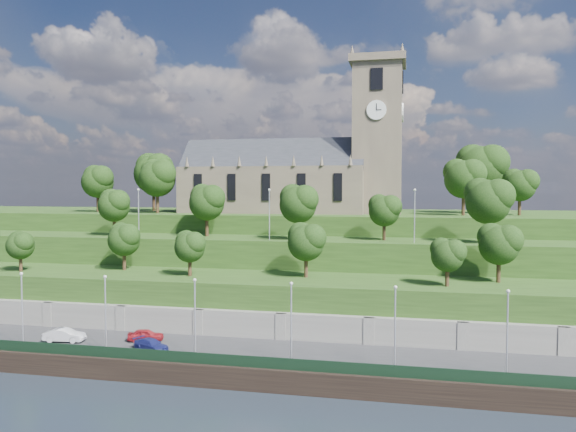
% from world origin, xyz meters
% --- Properties ---
extents(ground, '(320.00, 320.00, 0.00)m').
position_xyz_m(ground, '(0.00, 0.00, 0.00)').
color(ground, black).
rests_on(ground, ground).
extents(promenade, '(160.00, 12.00, 2.00)m').
position_xyz_m(promenade, '(0.00, 6.00, 1.00)').
color(promenade, '#2D2D30').
rests_on(promenade, ground).
extents(quay_wall, '(160.00, 0.50, 2.20)m').
position_xyz_m(quay_wall, '(0.00, -0.05, 1.10)').
color(quay_wall, black).
rests_on(quay_wall, ground).
extents(fence, '(160.00, 0.10, 1.20)m').
position_xyz_m(fence, '(0.00, 0.60, 2.60)').
color(fence, black).
rests_on(fence, promenade).
extents(retaining_wall, '(160.00, 2.10, 5.00)m').
position_xyz_m(retaining_wall, '(0.00, 11.97, 2.50)').
color(retaining_wall, slate).
rests_on(retaining_wall, ground).
extents(embankment_lower, '(160.00, 12.00, 8.00)m').
position_xyz_m(embankment_lower, '(0.00, 18.00, 4.00)').
color(embankment_lower, '#234115').
rests_on(embankment_lower, ground).
extents(embankment_upper, '(160.00, 10.00, 12.00)m').
position_xyz_m(embankment_upper, '(0.00, 29.00, 6.00)').
color(embankment_upper, '#234115').
rests_on(embankment_upper, ground).
extents(hilltop, '(160.00, 32.00, 15.00)m').
position_xyz_m(hilltop, '(0.00, 50.00, 7.50)').
color(hilltop, '#234115').
rests_on(hilltop, ground).
extents(church, '(38.60, 12.35, 27.60)m').
position_xyz_m(church, '(0.79, 45.98, 22.52)').
color(church, brown).
rests_on(church, hilltop).
extents(trees_lower, '(66.97, 8.26, 7.13)m').
position_xyz_m(trees_lower, '(3.02, 18.48, 12.40)').
color(trees_lower, '#332113').
rests_on(trees_lower, embankment_lower).
extents(trees_upper, '(60.48, 8.60, 8.72)m').
position_xyz_m(trees_upper, '(4.73, 28.06, 17.37)').
color(trees_upper, '#332113').
rests_on(trees_upper, embankment_upper).
extents(trees_hilltop, '(78.53, 17.14, 11.89)m').
position_xyz_m(trees_hilltop, '(1.52, 45.67, 21.98)').
color(trees_hilltop, '#332113').
rests_on(trees_hilltop, hilltop).
extents(lamp_posts_promenade, '(60.36, 0.36, 8.21)m').
position_xyz_m(lamp_posts_promenade, '(-2.00, 2.50, 6.72)').
color(lamp_posts_promenade, '#B2B2B7').
rests_on(lamp_posts_promenade, promenade).
extents(lamp_posts_upper, '(40.36, 0.36, 7.26)m').
position_xyz_m(lamp_posts_upper, '(-0.00, 26.00, 16.23)').
color(lamp_posts_upper, '#B2B2B7').
rests_on(lamp_posts_upper, embankment_upper).
extents(car_left, '(4.30, 2.74, 1.36)m').
position_xyz_m(car_left, '(-9.87, 7.40, 2.68)').
color(car_left, maroon).
rests_on(car_left, promenade).
extents(car_middle, '(4.73, 2.15, 1.50)m').
position_xyz_m(car_middle, '(-18.72, 5.21, 2.75)').
color(car_middle, '#B2B0B5').
rests_on(car_middle, promenade).
extents(car_right, '(4.63, 3.25, 1.24)m').
position_xyz_m(car_right, '(-7.57, 4.00, 2.62)').
color(car_right, navy).
rests_on(car_right, promenade).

